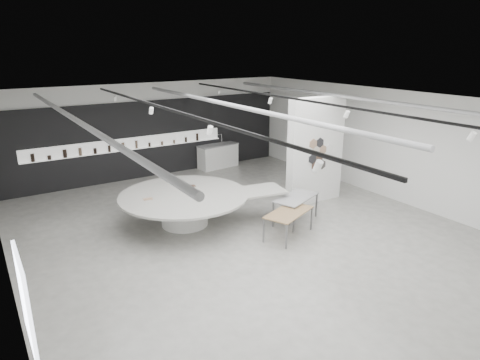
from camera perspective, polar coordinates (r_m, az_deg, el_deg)
room at (r=11.70m, az=0.30°, el=1.99°), size 12.02×14.02×3.82m
back_wall_display at (r=17.89m, az=-11.85°, el=5.35°), size 11.80×0.27×3.10m
partition_column at (r=14.68m, az=10.05°, el=3.84°), size 2.20×0.38×3.60m
display_island at (r=12.95m, az=-7.08°, el=-3.27°), size 5.16×4.40×0.99m
sample_table_wood at (r=12.13m, az=6.51°, el=-4.47°), size 1.77×1.34×0.74m
sample_table_stone at (r=13.13m, az=7.47°, el=-2.54°), size 1.74×1.30×0.80m
kitchen_counter at (r=18.99m, az=-2.95°, el=3.23°), size 1.89×0.91×1.44m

